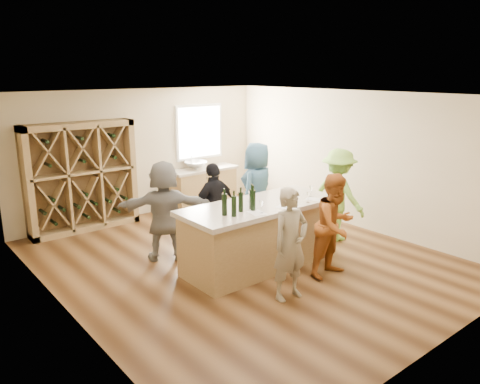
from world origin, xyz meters
TOP-DOWN VIEW (x-y plane):
  - floor at (0.00, 0.00)m, footprint 6.00×7.00m
  - ceiling at (0.00, 0.00)m, footprint 6.00×7.00m
  - wall_back at (0.00, 3.55)m, footprint 6.00×0.10m
  - wall_front at (0.00, -3.55)m, footprint 6.00×0.10m
  - wall_left at (-3.05, 0.00)m, footprint 0.10×7.00m
  - wall_right at (3.05, 0.00)m, footprint 0.10×7.00m
  - window_frame at (1.50, 3.47)m, footprint 1.30×0.06m
  - window_pane at (1.50, 3.44)m, footprint 1.18×0.01m
  - wine_rack at (-1.50, 3.27)m, footprint 2.20×0.45m
  - back_counter_base at (1.40, 3.20)m, footprint 1.60×0.58m
  - back_counter_top at (1.40, 3.20)m, footprint 1.70×0.62m
  - sink at (1.20, 3.20)m, footprint 0.54×0.54m
  - faucet at (1.20, 3.38)m, footprint 0.02×0.02m
  - tasting_counter_base at (0.05, -0.38)m, footprint 2.60×1.00m
  - tasting_counter_top at (0.05, -0.38)m, footprint 2.72×1.12m
  - wine_bottle_a at (-0.78, -0.51)m, footprint 0.10×0.10m
  - wine_bottle_b at (-0.70, -0.64)m, footprint 0.09×0.09m
  - wine_bottle_c at (-0.47, -0.52)m, footprint 0.10×0.10m
  - wine_bottle_d at (-0.29, -0.59)m, footprint 0.10×0.10m
  - wine_bottle_e at (-0.24, -0.51)m, footprint 0.08×0.08m
  - wine_glass_a at (-0.28, -0.78)m, footprint 0.10×0.10m
  - wine_glass_b at (0.22, -0.78)m, footprint 0.08×0.08m
  - wine_glass_c at (0.71, -0.82)m, footprint 0.08×0.08m
  - wine_glass_d at (0.52, -0.56)m, footprint 0.08×0.08m
  - wine_glass_e at (1.01, -0.61)m, footprint 0.10×0.10m
  - tasting_menu_a at (-0.33, -0.73)m, footprint 0.26×0.32m
  - tasting_menu_b at (0.25, -0.80)m, footprint 0.34×0.39m
  - tasting_menu_c at (0.93, -0.76)m, footprint 0.30×0.33m
  - person_near_left at (-0.37, -1.50)m, footprint 0.62×0.48m
  - person_near_right at (0.72, -1.39)m, footprint 0.82×0.47m
  - person_server at (2.06, -0.35)m, footprint 0.54×1.15m
  - person_far_mid at (-0.05, 0.75)m, footprint 0.97×0.55m
  - person_far_right at (1.02, 0.80)m, footprint 1.05×0.86m
  - person_far_left at (-1.00, 0.88)m, footprint 1.69×1.32m
  - wine_glass_f at (0.00, -0.18)m, footprint 0.07×0.07m

SIDE VIEW (x-z plane):
  - floor at x=0.00m, z-range -0.10..0.00m
  - back_counter_base at x=1.40m, z-range 0.00..0.86m
  - tasting_counter_base at x=0.05m, z-range 0.00..1.00m
  - person_far_mid at x=-0.05m, z-range 0.00..1.59m
  - person_near_left at x=-0.37m, z-range 0.00..1.63m
  - person_near_right at x=0.72m, z-range 0.00..1.66m
  - person_far_left at x=-1.00m, z-range 0.00..1.74m
  - person_server at x=2.06m, z-range 0.00..1.77m
  - back_counter_top at x=1.40m, z-range 0.86..0.92m
  - person_far_right at x=1.02m, z-range 0.00..1.85m
  - sink at x=1.20m, z-range 0.92..1.11m
  - tasting_counter_top at x=0.05m, z-range 1.00..1.08m
  - faucet at x=1.20m, z-range 0.92..1.22m
  - tasting_menu_a at x=-0.33m, z-range 1.08..1.08m
  - tasting_menu_b at x=0.25m, z-range 1.08..1.08m
  - tasting_menu_c at x=0.93m, z-range 1.08..1.08m
  - wine_rack at x=-1.50m, z-range 0.00..2.20m
  - wine_glass_c at x=0.71m, z-range 1.08..1.24m
  - wine_glass_b at x=0.22m, z-range 1.08..1.25m
  - wine_glass_f at x=0.00m, z-range 1.08..1.26m
  - wine_glass_d at x=0.52m, z-range 1.08..1.27m
  - wine_glass_a at x=-0.28m, z-range 1.08..1.28m
  - wine_glass_e at x=1.01m, z-range 1.08..1.28m
  - wine_bottle_c at x=-0.47m, z-range 1.08..1.38m
  - wine_bottle_b at x=-0.70m, z-range 1.08..1.39m
  - wine_bottle_e at x=-0.24m, z-range 1.08..1.40m
  - wine_bottle_d at x=-0.29m, z-range 1.08..1.40m
  - wine_bottle_a at x=-0.78m, z-range 1.08..1.41m
  - wall_back at x=0.00m, z-range 0.00..2.80m
  - wall_front at x=0.00m, z-range 0.00..2.80m
  - wall_left at x=-3.05m, z-range 0.00..2.80m
  - wall_right at x=3.05m, z-range 0.00..2.80m
  - window_frame at x=1.50m, z-range 1.10..2.40m
  - window_pane at x=1.50m, z-range 1.16..2.34m
  - ceiling at x=0.00m, z-range 2.80..2.90m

